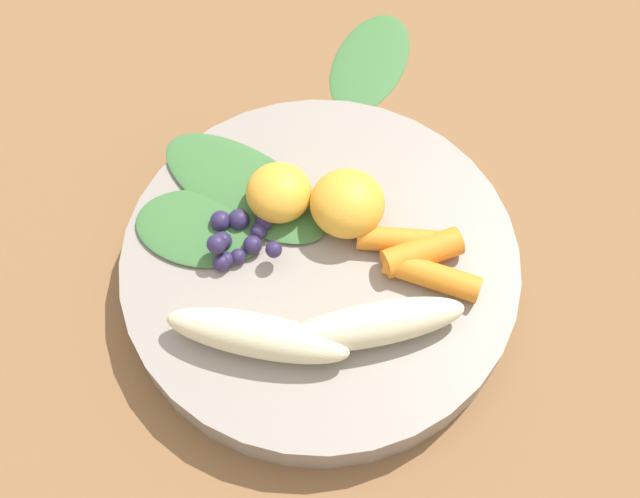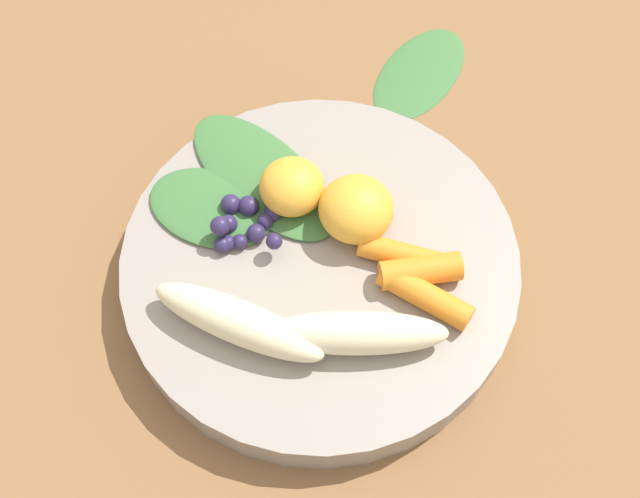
# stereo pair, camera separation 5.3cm
# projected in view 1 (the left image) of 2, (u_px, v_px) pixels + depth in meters

# --- Properties ---
(ground_plane) EXTENTS (2.40, 2.40, 0.00)m
(ground_plane) POSITION_uv_depth(u_px,v_px,m) (320.00, 277.00, 0.57)
(ground_plane) COLOR brown
(bowl) EXTENTS (0.27, 0.27, 0.03)m
(bowl) POSITION_uv_depth(u_px,v_px,m) (320.00, 267.00, 0.55)
(bowl) COLOR gray
(bowl) RESTS_ON ground_plane
(banana_peeled_left) EXTENTS (0.10, 0.10, 0.03)m
(banana_peeled_left) POSITION_uv_depth(u_px,v_px,m) (374.00, 324.00, 0.50)
(banana_peeled_left) COLOR beige
(banana_peeled_left) RESTS_ON bowl
(banana_peeled_right) EXTENTS (0.07, 0.12, 0.03)m
(banana_peeled_right) POSITION_uv_depth(u_px,v_px,m) (261.00, 338.00, 0.49)
(banana_peeled_right) COLOR beige
(banana_peeled_right) RESTS_ON bowl
(orange_segment_near) EXTENTS (0.04, 0.04, 0.03)m
(orange_segment_near) POSITION_uv_depth(u_px,v_px,m) (279.00, 193.00, 0.54)
(orange_segment_near) COLOR #F4A833
(orange_segment_near) RESTS_ON bowl
(orange_segment_far) EXTENTS (0.05, 0.05, 0.04)m
(orange_segment_far) POSITION_uv_depth(u_px,v_px,m) (350.00, 205.00, 0.54)
(orange_segment_far) COLOR #F4A833
(orange_segment_far) RESTS_ON bowl
(carrot_front) EXTENTS (0.03, 0.07, 0.02)m
(carrot_front) POSITION_uv_depth(u_px,v_px,m) (432.00, 275.00, 0.52)
(carrot_front) COLOR orange
(carrot_front) RESTS_ON bowl
(carrot_mid_left) EXTENTS (0.05, 0.05, 0.02)m
(carrot_mid_left) POSITION_uv_depth(u_px,v_px,m) (422.00, 252.00, 0.53)
(carrot_mid_left) COLOR orange
(carrot_mid_left) RESTS_ON bowl
(carrot_mid_right) EXTENTS (0.04, 0.06, 0.02)m
(carrot_mid_right) POSITION_uv_depth(u_px,v_px,m) (403.00, 240.00, 0.53)
(carrot_mid_right) COLOR orange
(carrot_mid_right) RESTS_ON bowl
(blueberry_pile) EXTENTS (0.05, 0.06, 0.02)m
(blueberry_pile) POSITION_uv_depth(u_px,v_px,m) (237.00, 238.00, 0.54)
(blueberry_pile) COLOR #2D234C
(blueberry_pile) RESTS_ON bowl
(kale_leaf_left) EXTENTS (0.07, 0.14, 0.01)m
(kale_leaf_left) POSITION_uv_depth(u_px,v_px,m) (245.00, 187.00, 0.56)
(kale_leaf_left) COLOR #3D7038
(kale_leaf_left) RESTS_ON bowl
(kale_leaf_right) EXTENTS (0.09, 0.11, 0.01)m
(kale_leaf_right) POSITION_uv_depth(u_px,v_px,m) (200.00, 228.00, 0.55)
(kale_leaf_right) COLOR #3D7038
(kale_leaf_right) RESTS_ON bowl
(kale_leaf_stray) EXTENTS (0.12, 0.08, 0.01)m
(kale_leaf_stray) POSITION_uv_depth(u_px,v_px,m) (370.00, 60.00, 0.66)
(kale_leaf_stray) COLOR #3D7038
(kale_leaf_stray) RESTS_ON ground_plane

